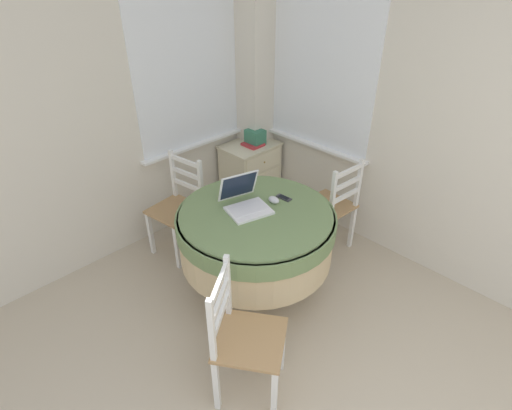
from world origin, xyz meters
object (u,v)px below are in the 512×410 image
at_px(corner_cabinet, 250,174).
at_px(round_dining_table, 256,232).
at_px(computer_mouse, 274,200).
at_px(dining_chair_near_back_window, 179,208).
at_px(dining_chair_near_right_window, 332,207).
at_px(book_on_cabinet, 253,144).
at_px(laptop, 245,202).
at_px(cell_phone, 284,198).
at_px(storage_box, 255,137).
at_px(dining_chair_camera_near, 243,338).

bearing_deg(corner_cabinet, round_dining_table, -132.44).
bearing_deg(computer_mouse, dining_chair_near_back_window, 107.67).
relative_size(dining_chair_near_right_window, book_on_cabinet, 4.76).
bearing_deg(laptop, dining_chair_near_right_window, -10.80).
xyz_separation_m(round_dining_table, laptop, (-0.02, 0.09, 0.23)).
bearing_deg(cell_phone, laptop, 159.62).
bearing_deg(dining_chair_near_back_window, computer_mouse, -72.33).
distance_m(corner_cabinet, book_on_cabinet, 0.35).
bearing_deg(storage_box, book_on_cabinet, -171.51).
xyz_separation_m(round_dining_table, computer_mouse, (0.18, -0.01, 0.20)).
bearing_deg(laptop, storage_box, 42.03).
xyz_separation_m(cell_phone, dining_chair_near_back_window, (-0.37, 0.88, -0.32)).
distance_m(dining_chair_near_back_window, dining_chair_near_right_window, 1.34).
bearing_deg(book_on_cabinet, cell_phone, -123.31).
xyz_separation_m(dining_chair_near_right_window, corner_cabinet, (0.07, 1.09, -0.10)).
relative_size(dining_chair_near_back_window, dining_chair_near_right_window, 1.00).
relative_size(corner_cabinet, book_on_cabinet, 3.57).
distance_m(laptop, cell_phone, 0.32).
relative_size(computer_mouse, corner_cabinet, 0.14).
bearing_deg(storage_box, round_dining_table, -134.60).
height_order(laptop, book_on_cabinet, laptop).
height_order(dining_chair_camera_near, storage_box, dining_chair_camera_near).
bearing_deg(laptop, dining_chair_camera_near, -134.59).
bearing_deg(dining_chair_camera_near, dining_chair_near_back_window, 68.33).
bearing_deg(cell_phone, dining_chair_near_back_window, 113.08).
height_order(dining_chair_near_right_window, dining_chair_camera_near, same).
bearing_deg(corner_cabinet, book_on_cabinet, -78.60).
bearing_deg(corner_cabinet, dining_chair_near_back_window, -171.32).
bearing_deg(dining_chair_near_right_window, dining_chair_camera_near, -162.46).
xyz_separation_m(laptop, dining_chair_camera_near, (-0.64, -0.65, -0.37)).
distance_m(computer_mouse, cell_phone, 0.10).
height_order(laptop, dining_chair_camera_near, laptop).
bearing_deg(corner_cabinet, dining_chair_near_right_window, -93.58).
height_order(dining_chair_near_back_window, dining_chair_near_right_window, same).
height_order(round_dining_table, dining_chair_near_back_window, dining_chair_near_back_window).
distance_m(computer_mouse, storage_box, 1.27).
bearing_deg(storage_box, dining_chair_near_right_window, -96.07).
bearing_deg(computer_mouse, laptop, 153.62).
bearing_deg(storage_box, dining_chair_camera_near, -136.60).
bearing_deg(cell_phone, storage_box, 55.35).
relative_size(dining_chair_near_right_window, storage_box, 5.13).
relative_size(laptop, dining_chair_near_right_window, 0.44).
xyz_separation_m(cell_phone, book_on_cabinet, (0.66, 1.00, -0.07)).
xyz_separation_m(round_dining_table, storage_box, (0.98, 0.99, 0.17)).
bearing_deg(dining_chair_near_right_window, book_on_cabinet, 85.94).
bearing_deg(dining_chair_near_back_window, book_on_cabinet, 6.76).
distance_m(laptop, corner_cabinet, 1.41).
relative_size(dining_chair_camera_near, corner_cabinet, 1.33).
relative_size(dining_chair_camera_near, book_on_cabinet, 4.76).
bearing_deg(laptop, computer_mouse, -26.38).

